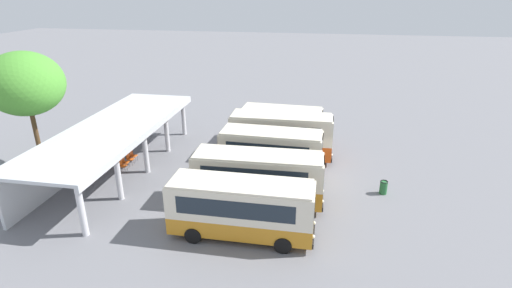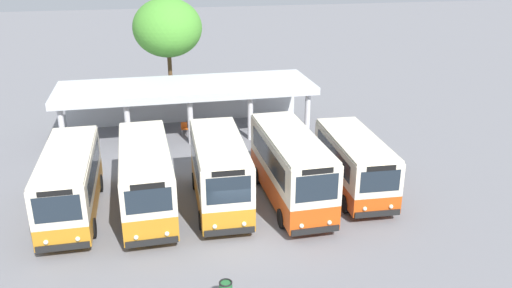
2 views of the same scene
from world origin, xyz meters
name	(u,v)px [view 2 (image 2 of 2)]	position (x,y,z in m)	size (l,w,h in m)	color
ground_plane	(241,236)	(0.00, 0.00, 0.00)	(180.00, 180.00, 0.00)	slate
city_bus_nearest_orange	(70,181)	(-7.50, 3.65, 1.78)	(2.39, 7.72, 3.21)	black
city_bus_second_in_row	(146,176)	(-3.99, 3.36, 1.84)	(2.55, 7.94, 3.32)	black
city_bus_middle_cream	(219,170)	(-0.49, 3.05, 1.92)	(2.60, 7.04, 3.51)	black
city_bus_fourth_amber	(291,166)	(3.02, 2.78, 1.95)	(2.52, 7.85, 3.56)	black
city_bus_fifth_blue	(354,162)	(6.52, 3.13, 1.68)	(2.67, 6.95, 3.03)	black
terminal_canopy	(186,93)	(-1.05, 14.82, 2.62)	(17.00, 5.55, 3.40)	silver
waiting_chair_end_by_column	(184,127)	(-1.35, 13.77, 0.52)	(0.44, 0.44, 0.86)	slate
waiting_chair_second_from_end	(193,126)	(-0.74, 13.91, 0.52)	(0.44, 0.44, 0.86)	slate
waiting_chair_middle_seat	(202,126)	(-0.12, 13.82, 0.52)	(0.44, 0.44, 0.86)	slate
waiting_chair_fourth_seat	(211,125)	(0.49, 13.85, 0.52)	(0.44, 0.44, 0.86)	slate
roadside_tree_behind_canopy	(167,28)	(-1.80, 19.83, 6.34)	(5.14, 5.14, 8.54)	brown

